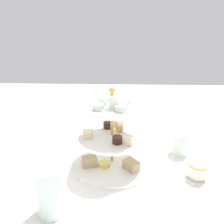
{
  "coord_description": "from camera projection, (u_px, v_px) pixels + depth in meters",
  "views": [
    {
      "loc": [
        0.6,
        0.02,
        0.41
      ],
      "look_at": [
        0.0,
        0.0,
        0.18
      ],
      "focal_mm": 33.05,
      "sensor_mm": 36.0,
      "label": 1
    }
  ],
  "objects": [
    {
      "name": "ground_plane",
      "position": [
        112.0,
        163.0,
        0.7
      ],
      "size": [
        2.4,
        2.4,
        0.0
      ],
      "primitive_type": "plane",
      "color": "white"
    },
    {
      "name": "tiered_serving_stand",
      "position": [
        112.0,
        141.0,
        0.67
      ],
      "size": [
        0.27,
        0.27,
        0.26
      ],
      "color": "white",
      "rests_on": "ground_plane"
    },
    {
      "name": "water_glass_tall_right",
      "position": [
        49.0,
        191.0,
        0.49
      ],
      "size": [
        0.07,
        0.07,
        0.13
      ],
      "primitive_type": "cylinder",
      "color": "silver",
      "rests_on": "ground_plane"
    },
    {
      "name": "water_glass_short_left",
      "position": [
        180.0,
        143.0,
        0.75
      ],
      "size": [
        0.06,
        0.06,
        0.08
      ],
      "primitive_type": "cylinder",
      "color": "silver",
      "rests_on": "ground_plane"
    },
    {
      "name": "teacup_with_saucer",
      "position": [
        197.0,
        171.0,
        0.62
      ],
      "size": [
        0.09,
        0.09,
        0.05
      ],
      "color": "white",
      "rests_on": "ground_plane"
    },
    {
      "name": "butter_knife_left",
      "position": [
        43.0,
        143.0,
        0.83
      ],
      "size": [
        0.16,
        0.07,
        0.0
      ],
      "primitive_type": "cube",
      "rotation": [
        0.0,
        0.0,
        5.94
      ],
      "color": "silver",
      "rests_on": "ground_plane"
    }
  ]
}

